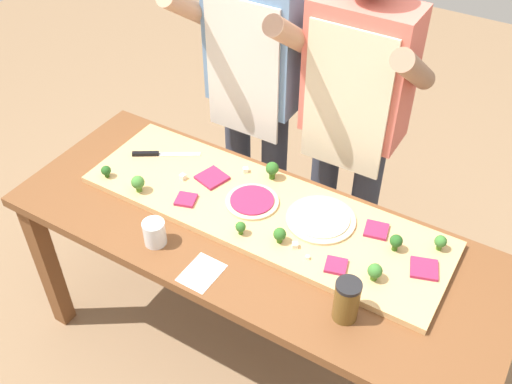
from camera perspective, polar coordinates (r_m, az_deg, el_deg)
ground_plane at (r=2.77m, az=-0.11°, el=-15.18°), size 8.00×8.00×0.00m
prep_table at (r=2.24m, az=-0.13°, el=-5.56°), size 1.87×0.72×0.78m
cutting_board at (r=2.22m, az=0.63°, el=-1.77°), size 1.41×0.43×0.03m
chefs_knife at (r=2.49m, az=-9.55°, el=3.63°), size 0.25×0.17×0.02m
pizza_whole_white_garlic at (r=2.17m, az=6.26°, el=-2.61°), size 0.26×0.26×0.02m
pizza_whole_beet_magenta at (r=2.23m, az=-0.38°, el=-0.89°), size 0.20×0.20×0.02m
pizza_slice_near_left at (r=2.34m, az=-4.26°, el=1.38°), size 0.13×0.13×0.01m
pizza_slice_center at (r=2.25m, az=-6.76°, el=-0.73°), size 0.09×0.09×0.01m
pizza_slice_far_right at (r=2.07m, az=15.88°, el=-7.11°), size 0.12×0.12×0.01m
pizza_slice_far_left at (r=2.16m, az=11.51°, el=-3.60°), size 0.10×0.10×0.01m
pizza_slice_near_right at (r=2.02m, az=7.71°, el=-7.04°), size 0.09×0.09×0.01m
broccoli_floret_back_right at (r=2.09m, az=13.34°, el=-4.66°), size 0.05×0.05×0.07m
broccoli_floret_back_left at (r=2.06m, az=2.30°, el=-4.12°), size 0.05×0.05×0.06m
broccoli_floret_center_right at (r=2.30m, az=-11.30°, el=0.88°), size 0.05×0.05×0.07m
broccoli_floret_front_right at (r=2.09m, az=-1.49°, el=-3.41°), size 0.04×0.04×0.05m
broccoli_floret_back_mid at (r=2.41m, az=-14.24°, el=1.99°), size 0.04×0.04×0.05m
broccoli_floret_front_left at (r=2.31m, az=1.57°, el=2.22°), size 0.05×0.05×0.08m
broccoli_floret_front_mid at (r=1.98m, az=11.38°, el=-7.50°), size 0.05×0.05×0.07m
broccoli_floret_center_left at (r=2.13m, az=17.34°, el=-4.60°), size 0.04×0.04×0.06m
cheese_crumble_a at (r=2.37m, az=-1.01°, el=2.14°), size 0.03×0.03×0.02m
cheese_crumble_b at (r=2.07m, az=3.77°, el=-5.14°), size 0.03×0.03×0.02m
cheese_crumble_c at (r=2.04m, az=4.99°, el=-6.29°), size 0.02×0.02×0.01m
cheese_crumble_d at (r=2.35m, az=-7.07°, el=1.46°), size 0.02×0.02×0.02m
flour_cup at (r=2.12m, az=-9.73°, el=-4.00°), size 0.08×0.08×0.10m
sauce_jar at (r=1.87m, az=8.72°, el=-10.28°), size 0.08×0.08×0.15m
recipe_note at (r=2.03m, az=-5.26°, el=-7.76°), size 0.12×0.15×0.00m
cook_left at (r=2.58m, az=-0.12°, el=10.65°), size 0.54×0.39×1.67m
cook_right at (r=2.41m, az=9.36°, el=7.64°), size 0.54×0.39×1.67m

